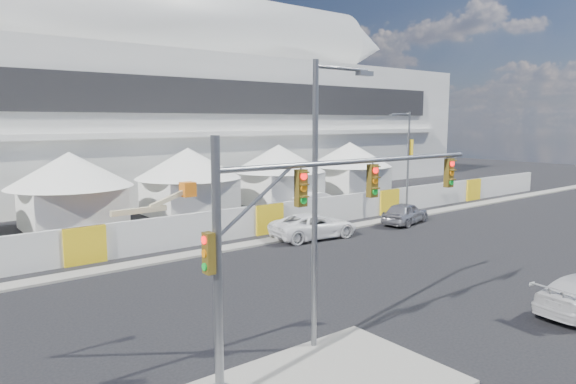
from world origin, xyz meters
TOP-DOWN VIEW (x-y plane):
  - ground at (0.00, 0.00)m, footprint 160.00×160.00m
  - far_curb at (20.00, 12.50)m, footprint 80.00×1.20m
  - stadium at (8.71, 41.50)m, footprint 80.00×24.80m
  - tent_row at (0.50, 24.00)m, footprint 53.40×8.40m
  - hoarding_fence at (6.00, 14.50)m, footprint 70.00×0.25m
  - scaffold_tower at (46.00, 36.00)m, footprint 4.40×4.40m
  - sedan_silver at (15.82, 10.94)m, footprint 2.96×5.03m
  - pickup_curb at (7.51, 11.57)m, footprint 3.34×6.09m
  - lot_car_a at (15.27, 19.96)m, footprint 1.92×4.61m
  - lot_car_b at (26.00, 16.53)m, footprint 2.84×4.12m
  - traffic_mast at (-5.09, -1.96)m, footprint 10.72×0.68m
  - streetlight_median at (-2.95, -0.80)m, footprint 2.55×0.26m
  - streetlight_curb at (17.70, 12.50)m, footprint 2.43×0.55m
  - boom_lift at (-2.11, 17.79)m, footprint 6.80×1.64m

SIDE VIEW (x-z plane):
  - ground at x=0.00m, z-range 0.00..0.00m
  - far_curb at x=20.00m, z-range 0.00..0.12m
  - lot_car_b at x=26.00m, z-range 0.00..1.30m
  - lot_car_a at x=15.27m, z-range 0.00..1.48m
  - sedan_silver at x=15.82m, z-range 0.00..1.61m
  - pickup_curb at x=7.51m, z-range 0.00..1.62m
  - boom_lift at x=-2.11m, z-range -0.80..2.65m
  - hoarding_fence at x=6.00m, z-range 0.00..2.00m
  - tent_row at x=0.50m, z-range 0.45..5.85m
  - traffic_mast at x=-5.09m, z-range 0.63..7.63m
  - streetlight_curb at x=17.70m, z-range 0.66..8.86m
  - streetlight_median at x=-2.95m, z-range 0.83..10.06m
  - scaffold_tower at x=46.00m, z-range 0.00..12.00m
  - stadium at x=8.71m, z-range -1.54..20.44m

